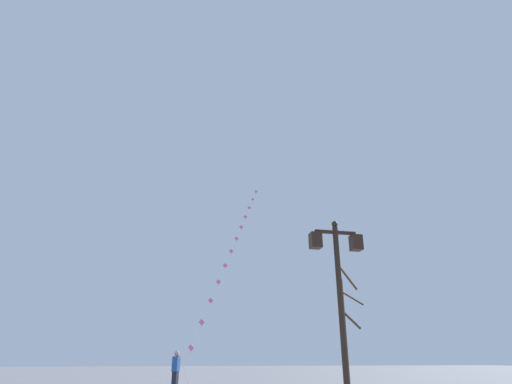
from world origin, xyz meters
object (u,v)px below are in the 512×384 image
Objects in this scene: kite_train at (231,252)px; bare_tree at (344,331)px; twin_lantern_lamp_post at (339,276)px; kite_flyer at (176,371)px.

kite_train is 13.52m from bare_tree.
kite_train reaches higher than twin_lantern_lamp_post.
kite_train is at bearing 0.37° from kite_flyer.
bare_tree is (6.91, -2.17, 1.57)m from kite_flyer.
bare_tree is at bearing 66.44° from twin_lantern_lamp_post.
kite_train reaches higher than bare_tree.
twin_lantern_lamp_post is at bearing -90.19° from kite_train.
kite_flyer is at bearing 110.03° from twin_lantern_lamp_post.
kite_flyer is at bearing 162.59° from bare_tree.
kite_flyer is at bearing -111.10° from kite_train.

